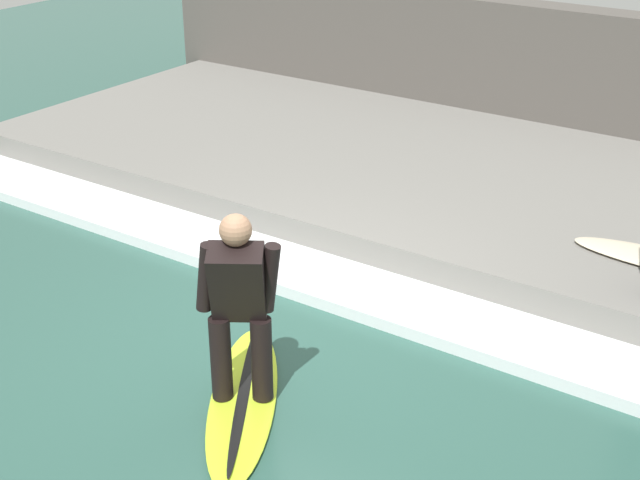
# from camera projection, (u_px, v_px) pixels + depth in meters

# --- Properties ---
(ground_plane) EXTENTS (28.00, 28.00, 0.00)m
(ground_plane) POSITION_uv_depth(u_px,v_px,m) (280.00, 338.00, 7.75)
(ground_plane) COLOR #2D564C
(concrete_ledge) EXTENTS (4.40, 11.93, 0.39)m
(concrete_ledge) POSITION_uv_depth(u_px,v_px,m) (464.00, 187.00, 10.37)
(concrete_ledge) COLOR slate
(concrete_ledge) RESTS_ON ground_plane
(back_wall) EXTENTS (0.50, 12.52, 1.89)m
(back_wall) POSITION_uv_depth(u_px,v_px,m) (548.00, 78.00, 11.88)
(back_wall) COLOR #544F49
(back_wall) RESTS_ON ground_plane
(wave_foam_crest) EXTENTS (0.81, 11.33, 0.12)m
(wave_foam_crest) POSITION_uv_depth(u_px,v_px,m) (343.00, 286.00, 8.49)
(wave_foam_crest) COLOR white
(wave_foam_crest) RESTS_ON ground_plane
(surfboard_riding) EXTENTS (2.03, 1.54, 0.07)m
(surfboard_riding) POSITION_uv_depth(u_px,v_px,m) (243.00, 400.00, 6.89)
(surfboard_riding) COLOR #BFE02D
(surfboard_riding) RESTS_ON ground_plane
(surfer_riding) EXTENTS (0.57, 0.58, 1.54)m
(surfer_riding) POSITION_uv_depth(u_px,v_px,m) (239.00, 300.00, 6.51)
(surfer_riding) COLOR black
(surfer_riding) RESTS_ON surfboard_riding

